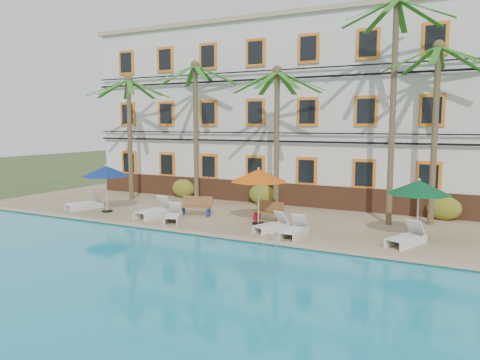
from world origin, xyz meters
The scene contains 25 objects.
ground centered at (0.00, 0.00, 0.00)m, with size 100.00×100.00×0.00m, color #384C23.
pool_deck centered at (0.00, 5.00, 0.12)m, with size 30.00×12.00×0.25m, color tan.
swimming_pool centered at (0.00, -7.00, 0.10)m, with size 26.00×12.00×0.20m, color #189AB6.
pool_coping centered at (0.00, -0.90, 0.28)m, with size 30.00×0.35×0.06m, color tan.
hotel_building centered at (0.00, 9.98, 5.37)m, with size 25.40×6.44×10.22m.
palm_a centered at (-8.29, 4.51, 4.91)m, with size 4.62×4.62×7.13m.
palm_b centered at (-4.35, 5.34, 5.29)m, with size 4.62×4.62×7.78m.
palm_c centered at (0.87, 4.39, 4.90)m, with size 4.62×4.62×7.11m.
palm_d centered at (6.18, 4.50, 6.41)m, with size 4.62×4.62×9.77m.
palm_e centered at (7.82, 5.26, 5.34)m, with size 4.62×4.62×7.87m.
shrub_left centered at (-6.09, 6.60, 0.80)m, with size 1.50×0.90×1.10m, color #2F5A19.
shrub_mid centered at (-0.92, 6.60, 0.80)m, with size 1.50×0.90×1.10m, color #2F5A19.
shrub_right centered at (8.26, 6.60, 0.80)m, with size 1.50×0.90×1.10m, color #2F5A19.
umbrella_blue centered at (-6.86, 1.01, 2.28)m, with size 2.38×2.38×2.38m.
umbrella_red centered at (1.12, 1.85, 2.39)m, with size 2.51×2.51×2.51m.
umbrella_green centered at (7.65, 1.98, 2.26)m, with size 2.36×2.36×2.37m.
lounger_a centered at (-8.44, 1.07, 0.54)m, with size 1.18×1.97×0.88m.
lounger_b centered at (-3.90, 1.06, 0.56)m, with size 0.94×2.10×0.96m.
lounger_c centered at (-2.58, 0.68, 0.51)m, with size 1.31×1.79×0.80m.
lounger_d centered at (2.18, 0.92, 0.50)m, with size 1.14×1.76×0.79m.
lounger_e centered at (3.34, 0.47, 0.52)m, with size 0.63×1.75×0.83m.
lounger_f centered at (7.41, 1.11, 0.54)m, with size 1.29×1.97×0.88m.
bench_left centered at (-2.38, 2.25, 0.72)m, with size 1.57×0.80×0.93m.
bench_right centered at (1.32, 2.55, 0.72)m, with size 1.57×0.81×0.93m.
pool_ladder centered at (3.07, -1.00, 0.25)m, with size 0.54×0.74×0.74m.
Camera 1 is at (9.70, -16.36, 4.62)m, focal length 35.00 mm.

